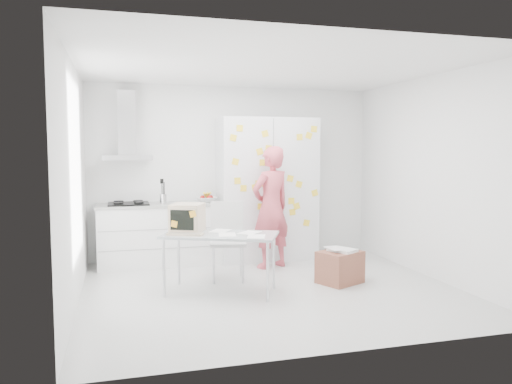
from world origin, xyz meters
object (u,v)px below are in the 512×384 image
object	(u,v)px
desk	(199,225)
cardboard_box	(340,267)
person	(271,207)
chair	(227,235)

from	to	relation	value
desk	cardboard_box	distance (m)	1.90
person	cardboard_box	world-z (taller)	person
desk	cardboard_box	world-z (taller)	desk
desk	chair	world-z (taller)	desk
desk	chair	distance (m)	0.71
chair	cardboard_box	xyz separation A→B (m)	(1.35, -0.62, -0.37)
chair	desk	bearing A→B (deg)	-122.89
person	chair	bearing A→B (deg)	8.06
chair	cardboard_box	size ratio (longest dim) A/B	1.60
person	chair	xyz separation A→B (m)	(-0.74, -0.44, -0.30)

